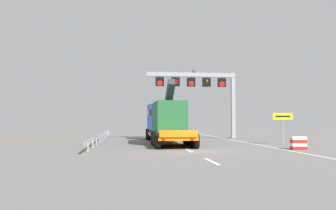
{
  "coord_description": "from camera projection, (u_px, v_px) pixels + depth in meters",
  "views": [
    {
      "loc": [
        -4.5,
        -21.89,
        2.01
      ],
      "look_at": [
        -0.66,
        8.62,
        3.42
      ],
      "focal_mm": 35.57,
      "sensor_mm": 36.0,
      "label": 1
    }
  ],
  "objects": [
    {
      "name": "ground",
      "position": [
        194.0,
        150.0,
        22.17
      ],
      "size": [
        112.0,
        112.0,
        0.0
      ],
      "primitive_type": "plane",
      "color": "slate"
    },
    {
      "name": "lane_markings",
      "position": [
        160.0,
        137.0,
        40.37
      ],
      "size": [
        0.2,
        51.43,
        0.01
      ],
      "color": "silver",
      "rests_on": "ground"
    },
    {
      "name": "edge_line_right",
      "position": [
        229.0,
        139.0,
        34.83
      ],
      "size": [
        0.2,
        63.0,
        0.01
      ],
      "primitive_type": "cube",
      "color": "silver",
      "rests_on": "ground"
    },
    {
      "name": "overhead_lane_gantry",
      "position": [
        203.0,
        86.0,
        36.05
      ],
      "size": [
        9.97,
        0.9,
        7.47
      ],
      "color": "#9EA0A5",
      "rests_on": "ground"
    },
    {
      "name": "heavy_haul_truck_orange",
      "position": [
        165.0,
        120.0,
        30.7
      ],
      "size": [
        3.02,
        14.06,
        5.3
      ],
      "color": "orange",
      "rests_on": "ground"
    },
    {
      "name": "exit_sign_yellow",
      "position": [
        283.0,
        120.0,
        27.64
      ],
      "size": [
        1.77,
        0.15,
        2.62
      ],
      "color": "#9EA0A5",
      "rests_on": "ground"
    },
    {
      "name": "crash_barrier_striped",
      "position": [
        298.0,
        143.0,
        22.76
      ],
      "size": [
        1.04,
        0.59,
        0.9
      ],
      "color": "red",
      "rests_on": "ground"
    },
    {
      "name": "guardrail_left",
      "position": [
        102.0,
        135.0,
        33.14
      ],
      "size": [
        0.13,
        27.84,
        0.76
      ],
      "color": "#999EA3",
      "rests_on": "ground"
    }
  ]
}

